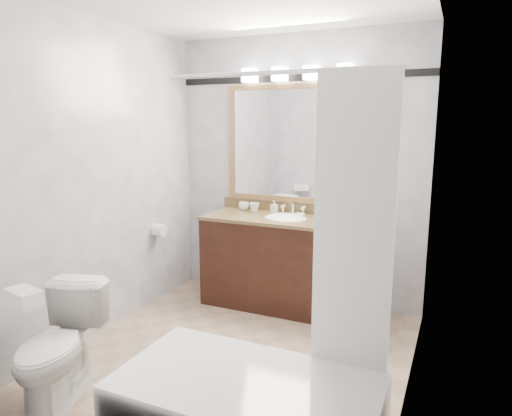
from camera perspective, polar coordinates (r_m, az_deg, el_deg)
The scene contains 14 objects.
room at distance 3.15m, azimuth -2.75°, elevation 2.43°, with size 2.42×2.62×2.52m.
vanity at distance 4.24m, azimuth 3.66°, elevation -6.63°, with size 1.53×0.58×0.97m.
mirror at distance 4.30m, azimuth 5.09°, elevation 7.95°, with size 1.40×0.04×1.10m.
vanity_light_bar at distance 4.27m, azimuth 4.99°, elevation 16.44°, with size 1.02×0.14×0.12m.
accent_stripe at distance 4.33m, azimuth 5.28°, elevation 15.91°, with size 2.40×0.01×0.06m, color black.
bathtub at distance 2.51m, azimuth -0.43°, elevation -23.83°, with size 1.30×0.75×1.96m.
tp_roll at distance 4.40m, azimuth -12.01°, elevation -2.71°, with size 0.12×0.12×0.11m, color white.
toilet at distance 3.16m, azimuth -23.47°, elevation -15.63°, with size 0.39×0.68×0.70m, color white.
tissue_box at distance 2.89m, azimuth -27.01°, elevation -9.91°, with size 0.22×0.12×0.09m, color white.
coffee_maker at distance 3.91m, azimuth 10.25°, elevation 0.64°, with size 0.18×0.23×0.35m.
cup_left at distance 4.49m, azimuth -1.54°, elevation 0.24°, with size 0.10×0.10×0.08m, color white.
cup_right at distance 4.39m, azimuth -0.23°, elevation 0.08°, with size 0.10×0.10×0.09m, color white.
soap_bottle_a at distance 4.35m, azimuth 2.28°, elevation 0.16°, with size 0.05×0.05×0.12m, color white.
soap_bar at distance 4.21m, azimuth 5.50°, elevation -0.85°, with size 0.09×0.05×0.03m, color beige.
Camera 1 is at (1.42, -2.77, 1.70)m, focal length 32.00 mm.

